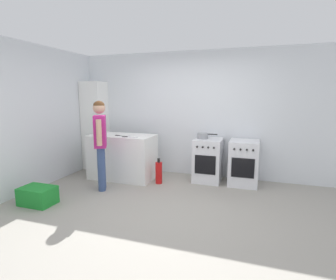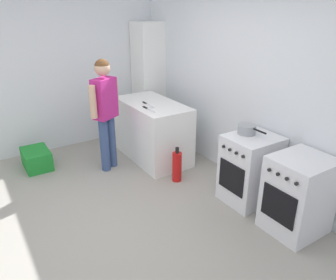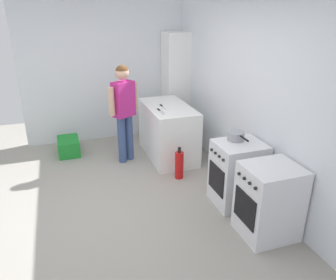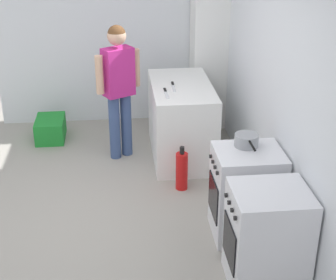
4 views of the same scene
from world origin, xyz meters
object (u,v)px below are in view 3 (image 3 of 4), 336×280
Objects in this scene: oven_right at (269,201)px; knife_bread at (163,107)px; knife_carving at (161,111)px; oven_left at (238,174)px; pot at (236,136)px; fire_extinguisher at (179,165)px; larder_cabinet at (176,86)px; person at (124,106)px; recycling_crate_lower at (69,146)px.

oven_right is 2.42× the size of knife_bread.
oven_left is at bearing 22.44° from knife_carving.
oven_left is at bearing 0.51° from pot.
larder_cabinet is (-1.78, 0.58, 0.78)m from fire_extinguisher.
person is 1.30m from fire_extinguisher.
pot is 0.76× the size of recycling_crate_lower.
knife_carving is 0.17× the size of larder_cabinet.
oven_left reaches higher than recycling_crate_lower.
person is 3.21× the size of fire_extinguisher.
oven_right is 3.39m from larder_cabinet.
knife_carving is (-1.43, -0.59, 0.48)m from oven_left.
oven_left is 1.70× the size of fire_extinguisher.
pot is 2.54m from larder_cabinet.
pot reaches higher than oven_left.
oven_left is 2.15× the size of pot.
pot is 1.13× the size of knife_bread.
knife_carving is 1.85m from recycling_crate_lower.
larder_cabinet is at bearing 161.95° from fire_extinguisher.
larder_cabinet is (-1.01, 0.59, 0.10)m from knife_bread.
recycling_crate_lower is at bearing -122.89° from person.
larder_cabinet is at bearing 149.91° from knife_bread.
oven_right is at bearing 17.08° from fire_extinguisher.
oven_right is at bearing 15.59° from knife_carving.
person reaches higher than knife_bread.
pot is 1.60m from knife_bread.
larder_cabinet reaches higher than person.
larder_cabinet is at bearing 98.73° from recycling_crate_lower.
person is at bearing -143.96° from fire_extinguisher.
recycling_crate_lower is at bearing -133.37° from fire_extinguisher.
pot is 0.20× the size of larder_cabinet.
knife_bread is (-2.32, -0.48, 0.48)m from oven_right.
larder_cabinet reaches higher than recycling_crate_lower.
knife_carving is (-1.32, -0.59, -0.00)m from pot.
knife_bread is 1.17m from larder_cabinet.
recycling_crate_lower is (-0.69, -1.53, -0.76)m from knife_bread.
fire_extinguisher is (0.87, 0.63, -0.74)m from person.
pot reaches higher than recycling_crate_lower.
oven_right is 0.42× the size of larder_cabinet.
larder_cabinet is (-0.91, 1.21, 0.05)m from person.
knife_bread is at bearing -163.50° from oven_left.
oven_right is at bearing 0.00° from oven_left.
oven_right is 1.70× the size of fire_extinguisher.
person is (-1.62, -1.11, 0.05)m from pot.
pot reaches higher than knife_carving.
person reaches higher than oven_left.
knife_bread is 0.70× the size of fire_extinguisher.
oven_right is (0.69, 0.00, 0.00)m from oven_left.
knife_bread reaches higher than oven_left.
oven_left is 2.42× the size of knife_bread.
oven_right is at bearing 11.79° from knife_bread.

